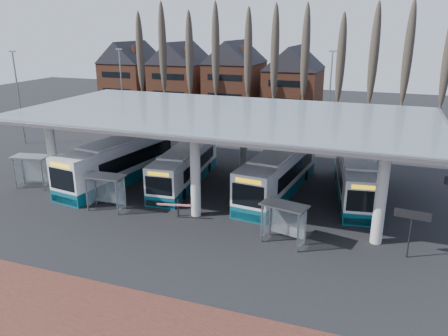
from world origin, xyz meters
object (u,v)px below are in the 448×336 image
(bus_3, at_px, (355,176))
(shelter_0, at_px, (32,164))
(bus_2, at_px, (279,173))
(bus_0, at_px, (123,160))
(bus_1, at_px, (185,166))
(shelter_1, at_px, (106,184))
(shelter_2, at_px, (285,214))

(bus_3, bearing_deg, shelter_0, -172.92)
(bus_2, bearing_deg, bus_0, -167.44)
(bus_1, height_order, bus_2, bus_2)
(bus_2, height_order, bus_3, bus_2)
(shelter_1, height_order, shelter_2, shelter_1)
(bus_1, bearing_deg, bus_2, -0.98)
(bus_3, distance_m, shelter_2, 10.38)
(shelter_2, bearing_deg, bus_2, 118.29)
(bus_0, height_order, bus_3, bus_0)
(shelter_0, distance_m, shelter_1, 8.64)
(bus_2, distance_m, shelter_2, 8.61)
(shelter_0, xyz_separation_m, shelter_1, (8.41, -1.97, -0.03))
(bus_0, distance_m, shelter_1, 6.56)
(bus_1, height_order, shelter_0, bus_1)
(bus_3, bearing_deg, shelter_1, -160.12)
(bus_2, relative_size, shelter_1, 4.36)
(bus_2, distance_m, bus_3, 5.96)
(bus_0, height_order, shelter_0, bus_0)
(bus_2, xyz_separation_m, shelter_0, (-19.24, -5.60, 0.33))
(bus_1, xyz_separation_m, shelter_2, (10.17, -7.74, 0.42))
(bus_0, distance_m, bus_1, 5.53)
(bus_0, distance_m, bus_2, 13.40)
(bus_2, height_order, shelter_2, bus_2)
(shelter_2, bearing_deg, bus_3, 83.27)
(bus_2, xyz_separation_m, shelter_2, (2.29, -8.29, 0.25))
(bus_1, xyz_separation_m, bus_3, (13.65, 2.03, 0.09))
(bus_0, distance_m, bus_3, 19.32)
(shelter_0, bearing_deg, bus_3, 5.52)
(bus_3, distance_m, shelter_1, 18.91)
(shelter_0, bearing_deg, shelter_2, -17.42)
(bus_0, xyz_separation_m, shelter_1, (2.49, -6.06, 0.20))
(bus_3, relative_size, shelter_2, 3.98)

